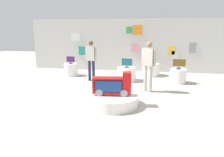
% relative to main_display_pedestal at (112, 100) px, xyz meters
% --- Properties ---
extents(ground_plane, '(30.00, 30.00, 0.00)m').
position_rel_main_display_pedestal_xyz_m(ground_plane, '(-0.18, 0.32, -0.16)').
color(ground_plane, '#B2ADA3').
extents(back_wall_display, '(10.85, 0.13, 2.81)m').
position_rel_main_display_pedestal_xyz_m(back_wall_display, '(-0.18, 5.57, 1.25)').
color(back_wall_display, silver).
rests_on(back_wall_display, ground).
extents(main_display_pedestal, '(1.56, 1.56, 0.31)m').
position_rel_main_display_pedestal_xyz_m(main_display_pedestal, '(0.00, 0.00, 0.00)').
color(main_display_pedestal, white).
rests_on(main_display_pedestal, ground).
extents(novelty_firetruck_tv, '(1.14, 0.45, 0.69)m').
position_rel_main_display_pedestal_xyz_m(novelty_firetruck_tv, '(0.02, -0.00, 0.44)').
color(novelty_firetruck_tv, gray).
rests_on(novelty_firetruck_tv, main_display_pedestal).
extents(display_pedestal_left_rear, '(0.67, 0.67, 0.60)m').
position_rel_main_display_pedestal_xyz_m(display_pedestal_left_rear, '(2.29, 3.14, 0.15)').
color(display_pedestal_left_rear, white).
rests_on(display_pedestal_left_rear, ground).
extents(tv_on_left_rear, '(0.55, 0.23, 0.43)m').
position_rel_main_display_pedestal_xyz_m(tv_on_left_rear, '(2.29, 3.13, 0.68)').
color(tv_on_left_rear, black).
rests_on(tv_on_left_rear, display_pedestal_left_rear).
extents(display_pedestal_center_rear, '(0.84, 0.84, 0.60)m').
position_rel_main_display_pedestal_xyz_m(display_pedestal_center_rear, '(1.17, 4.48, 0.15)').
color(display_pedestal_center_rear, white).
rests_on(display_pedestal_center_rear, ground).
extents(tv_on_center_rear, '(0.41, 0.18, 0.32)m').
position_rel_main_display_pedestal_xyz_m(tv_on_center_rear, '(1.16, 4.47, 0.62)').
color(tv_on_center_rear, black).
rests_on(tv_on_center_rear, display_pedestal_center_rear).
extents(display_pedestal_right_rear, '(0.81, 0.81, 0.60)m').
position_rel_main_display_pedestal_xyz_m(display_pedestal_right_rear, '(0.10, 3.15, 0.15)').
color(display_pedestal_right_rear, white).
rests_on(display_pedestal_right_rear, ground).
extents(tv_on_right_rear, '(0.46, 0.23, 0.39)m').
position_rel_main_display_pedestal_xyz_m(tv_on_right_rear, '(0.10, 3.15, 0.65)').
color(tv_on_right_rear, black).
rests_on(tv_on_right_rear, display_pedestal_right_rear).
extents(display_pedestal_far_right, '(0.66, 0.66, 0.60)m').
position_rel_main_display_pedestal_xyz_m(display_pedestal_far_right, '(-2.73, 3.78, 0.15)').
color(display_pedestal_far_right, white).
rests_on(display_pedestal_far_right, ground).
extents(tv_on_far_right, '(0.39, 0.20, 0.35)m').
position_rel_main_display_pedestal_xyz_m(tv_on_far_right, '(-2.73, 3.77, 0.63)').
color(tv_on_far_right, black).
rests_on(tv_on_far_right, display_pedestal_far_right).
extents(shopper_browsing_near_truck, '(0.50, 0.36, 1.79)m').
position_rel_main_display_pedestal_xyz_m(shopper_browsing_near_truck, '(1.03, 1.61, 0.90)').
color(shopper_browsing_near_truck, '#B2ADA3').
rests_on(shopper_browsing_near_truck, ground).
extents(shopper_browsing_rear, '(0.55, 0.29, 1.75)m').
position_rel_main_display_pedestal_xyz_m(shopper_browsing_rear, '(-1.42, 2.88, 0.87)').
color(shopper_browsing_rear, '#1E233F').
rests_on(shopper_browsing_rear, ground).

